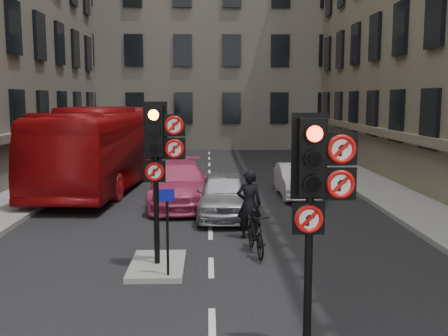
{
  "coord_description": "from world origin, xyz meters",
  "views": [
    {
      "loc": [
        -0.05,
        -6.32,
        3.8
      ],
      "look_at": [
        0.21,
        2.47,
        2.6
      ],
      "focal_mm": 42.0,
      "sensor_mm": 36.0,
      "label": 1
    }
  ],
  "objects": [
    {
      "name": "car_silver",
      "position": [
        0.43,
        10.1,
        0.71
      ],
      "size": [
        1.74,
        4.17,
        1.41
      ],
      "primitive_type": "imported",
      "rotation": [
        0.0,
        0.0,
        -0.02
      ],
      "color": "#A0A2A8",
      "rests_on": "ground"
    },
    {
      "name": "car_white",
      "position": [
        3.32,
        13.38,
        0.62
      ],
      "size": [
        1.31,
        3.76,
        1.24
      ],
      "primitive_type": "imported",
      "rotation": [
        0.0,
        0.0,
        -0.0
      ],
      "color": "silver",
      "rests_on": "ground"
    },
    {
      "name": "signal_near",
      "position": [
        1.49,
        0.99,
        2.58
      ],
      "size": [
        0.91,
        0.4,
        3.58
      ],
      "color": "black",
      "rests_on": "ground"
    },
    {
      "name": "pavement_right",
      "position": [
        7.2,
        12.0,
        0.08
      ],
      "size": [
        3.0,
        50.0,
        0.16
      ],
      "primitive_type": "cube",
      "color": "gray",
      "rests_on": "ground"
    },
    {
      "name": "pavement_left",
      "position": [
        -7.2,
        12.0,
        0.08
      ],
      "size": [
        3.0,
        50.0,
        0.16
      ],
      "primitive_type": "cube",
      "color": "gray",
      "rests_on": "ground"
    },
    {
      "name": "car_pink",
      "position": [
        -1.1,
        11.95,
        0.75
      ],
      "size": [
        2.48,
        5.33,
        1.51
      ],
      "primitive_type": "imported",
      "rotation": [
        0.0,
        0.0,
        0.07
      ],
      "color": "#C03865",
      "rests_on": "ground"
    },
    {
      "name": "centre_island",
      "position": [
        -1.2,
        5.0,
        0.06
      ],
      "size": [
        1.2,
        2.0,
        0.12
      ],
      "primitive_type": "cube",
      "color": "gray",
      "rests_on": "ground"
    },
    {
      "name": "motorcycle",
      "position": [
        1.09,
        6.0,
        0.53
      ],
      "size": [
        0.7,
        1.82,
        1.06
      ],
      "primitive_type": "imported",
      "rotation": [
        0.0,
        0.0,
        0.11
      ],
      "color": "black",
      "rests_on": "ground"
    },
    {
      "name": "building_far",
      "position": [
        0.0,
        38.0,
        10.0
      ],
      "size": [
        30.0,
        14.0,
        20.0
      ],
      "primitive_type": "cube",
      "color": "slate",
      "rests_on": "ground"
    },
    {
      "name": "signal_far",
      "position": [
        -1.11,
        4.99,
        2.7
      ],
      "size": [
        0.91,
        0.4,
        3.58
      ],
      "color": "black",
      "rests_on": "centre_island"
    },
    {
      "name": "info_sign",
      "position": [
        -0.9,
        4.18,
        1.3
      ],
      "size": [
        0.31,
        0.11,
        1.82
      ],
      "rotation": [
        0.0,
        0.0,
        0.14
      ],
      "color": "black",
      "rests_on": "centre_island"
    },
    {
      "name": "motorcyclist",
      "position": [
        1.04,
        7.46,
        0.93
      ],
      "size": [
        0.7,
        0.47,
        1.86
      ],
      "primitive_type": "imported",
      "rotation": [
        0.0,
        0.0,
        3.18
      ],
      "color": "black",
      "rests_on": "ground"
    },
    {
      "name": "bus_red",
      "position": [
        -4.42,
        15.95,
        1.69
      ],
      "size": [
        3.78,
        12.34,
        3.39
      ],
      "primitive_type": "imported",
      "rotation": [
        0.0,
        0.0,
        -0.08
      ],
      "color": "maroon",
      "rests_on": "ground"
    }
  ]
}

